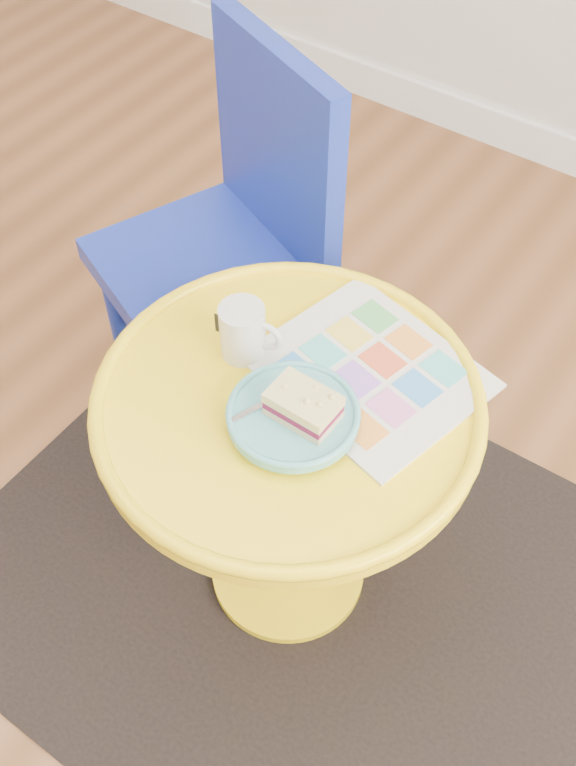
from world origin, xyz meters
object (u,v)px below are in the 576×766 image
Objects in this scene: newspaper at (369,371)px; mug at (244,330)px; side_table at (288,459)px; chair at (234,235)px; plate at (293,416)px.

mug is (-0.19, -0.08, 0.05)m from newspaper.
chair is (-0.37, 0.33, 0.09)m from side_table.
chair is at bearing 138.02° from side_table.
chair is 8.29× the size of mug.
plate reaches higher than side_table.
mug reaches higher than side_table.
plate is at bearing -45.60° from side_table.
side_table is at bearing -108.38° from newspaper.
plate reaches higher than newspaper.
plate is (0.03, -0.04, 0.19)m from side_table.
side_table is 0.25m from mug.
plate is (0.15, -0.08, -0.03)m from mug.
chair reaches higher than mug.
newspaper is at bearing 75.45° from plate.
chair is 2.65× the size of newspaper.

